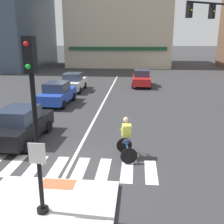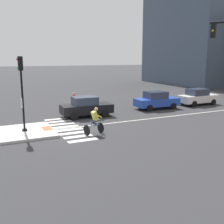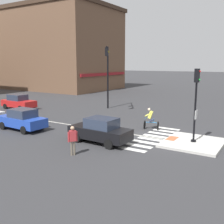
{
  "view_description": "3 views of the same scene",
  "coord_description": "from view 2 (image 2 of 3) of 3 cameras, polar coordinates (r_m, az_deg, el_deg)",
  "views": [
    {
      "loc": [
        2.46,
        -8.78,
        4.73
      ],
      "look_at": [
        1.21,
        4.32,
        0.98
      ],
      "focal_mm": 42.08,
      "sensor_mm": 36.0,
      "label": 1
    },
    {
      "loc": [
        17.21,
        -5.05,
        4.65
      ],
      "look_at": [
        0.54,
        3.03,
        0.95
      ],
      "focal_mm": 43.25,
      "sensor_mm": 36.0,
      "label": 2
    },
    {
      "loc": [
        -16.79,
        -7.2,
        5.1
      ],
      "look_at": [
        -0.55,
        2.95,
        1.6
      ],
      "focal_mm": 43.1,
      "sensor_mm": 36.0,
      "label": 3
    }
  ],
  "objects": [
    {
      "name": "ground_plane",
      "position": [
        18.53,
        -9.21,
        -3.38
      ],
      "size": [
        300.0,
        300.0,
        0.0
      ],
      "primitive_type": "plane",
      "color": "#333335"
    },
    {
      "name": "traffic_island",
      "position": [
        17.95,
        -17.95,
        -4.03
      ],
      "size": [
        3.92,
        3.51,
        0.15
      ],
      "primitive_type": "cube",
      "color": "beige",
      "rests_on": "ground"
    },
    {
      "name": "tactile_pad_front",
      "position": [
        18.16,
        -13.57,
        -3.36
      ],
      "size": [
        1.1,
        0.6,
        0.01
      ],
      "primitive_type": "cube",
      "color": "#DB5B38",
      "rests_on": "traffic_island"
    },
    {
      "name": "signal_pole",
      "position": [
        17.44,
        -18.55,
        5.06
      ],
      "size": [
        0.44,
        0.38,
        4.62
      ],
      "color": "black",
      "rests_on": "traffic_island"
    },
    {
      "name": "crosswalk_stripe_a",
      "position": [
        21.39,
        -11.72,
        -1.48
      ],
      "size": [
        0.44,
        1.8,
        0.01
      ],
      "primitive_type": "cube",
      "color": "silver",
      "rests_on": "ground"
    },
    {
      "name": "crosswalk_stripe_b",
      "position": [
        20.57,
        -11.12,
        -1.97
      ],
      "size": [
        0.44,
        1.8,
        0.01
      ],
      "primitive_type": "cube",
      "color": "silver",
      "rests_on": "ground"
    },
    {
      "name": "crosswalk_stripe_c",
      "position": [
        19.74,
        -10.46,
        -2.5
      ],
      "size": [
        0.44,
        1.8,
        0.01
      ],
      "primitive_type": "cube",
      "color": "silver",
      "rests_on": "ground"
    },
    {
      "name": "crosswalk_stripe_d",
      "position": [
        18.92,
        -9.75,
        -3.08
      ],
      "size": [
        0.44,
        1.8,
        0.01
      ],
      "primitive_type": "cube",
      "color": "silver",
      "rests_on": "ground"
    },
    {
      "name": "crosswalk_stripe_e",
      "position": [
        18.11,
        -8.97,
        -3.7
      ],
      "size": [
        0.44,
        1.8,
        0.01
      ],
      "primitive_type": "cube",
      "color": "silver",
      "rests_on": "ground"
    },
    {
      "name": "crosswalk_stripe_f",
      "position": [
        17.3,
        -8.12,
        -4.39
      ],
      "size": [
        0.44,
        1.8,
        0.01
      ],
      "primitive_type": "cube",
      "color": "silver",
      "rests_on": "ground"
    },
    {
      "name": "crosswalk_stripe_g",
      "position": [
        16.5,
        -7.18,
        -5.14
      ],
      "size": [
        0.44,
        1.8,
        0.01
      ],
      "primitive_type": "cube",
      "color": "silver",
      "rests_on": "ground"
    },
    {
      "name": "crosswalk_stripe_h",
      "position": [
        15.71,
        -6.15,
        -5.97
      ],
      "size": [
        0.44,
        1.8,
        0.01
      ],
      "primitive_type": "cube",
      "color": "silver",
      "rests_on": "ground"
    },
    {
      "name": "lane_centre_line",
      "position": [
        23.34,
        14.99,
        -0.57
      ],
      "size": [
        0.14,
        28.0,
        0.01
      ],
      "primitive_type": "cube",
      "color": "silver",
      "rests_on": "ground"
    },
    {
      "name": "building_corner_left",
      "position": [
        55.14,
        19.45,
        17.04
      ],
      "size": [
        18.27,
        17.25,
        21.44
      ],
      "color": "#3D4C60",
      "rests_on": "ground"
    },
    {
      "name": "car_white_westbound_distant",
      "position": [
        28.63,
        17.7,
        3.07
      ],
      "size": [
        1.88,
        4.12,
        1.64
      ],
      "color": "white",
      "rests_on": "ground"
    },
    {
      "name": "car_blue_westbound_far",
      "position": [
        25.39,
        9.39,
        2.46
      ],
      "size": [
        1.97,
        4.16,
        1.64
      ],
      "color": "#2347B7",
      "rests_on": "ground"
    },
    {
      "name": "car_black_westbound_near",
      "position": [
        21.77,
        -5.48,
        1.1
      ],
      "size": [
        1.96,
        4.16,
        1.64
      ],
      "color": "black",
      "rests_on": "ground"
    },
    {
      "name": "cyclist",
      "position": [
        16.74,
        -3.7,
        -1.77
      ],
      "size": [
        0.88,
        1.21,
        1.68
      ],
      "color": "black",
      "rests_on": "ground"
    },
    {
      "name": "pedestrian_at_curb_left",
      "position": [
        24.36,
        -8.0,
        2.54
      ],
      "size": [
        0.47,
        0.39,
        1.67
      ],
      "color": "#6B6051",
      "rests_on": "ground"
    }
  ]
}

